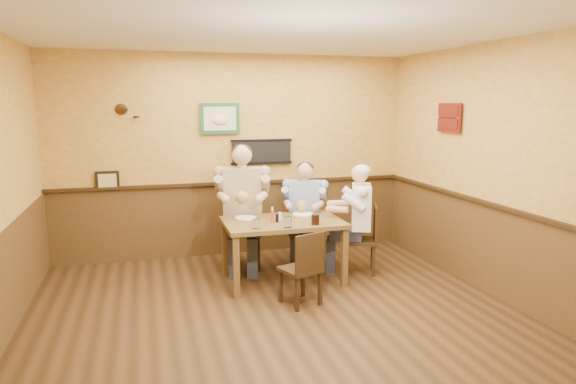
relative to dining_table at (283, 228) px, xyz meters
name	(u,v)px	position (x,y,z in m)	size (l,w,h in m)	color
room	(289,149)	(-0.20, -0.98, 1.03)	(5.02, 5.03, 2.81)	#352110
dining_table	(283,228)	(0.00, 0.00, 0.00)	(1.40, 0.90, 0.75)	brown
chair_back_left	(243,229)	(-0.36, 0.66, -0.15)	(0.47, 0.47, 1.02)	#342310
chair_back_right	(305,230)	(0.50, 0.69, -0.23)	(0.39, 0.39, 0.85)	#342310
chair_right_end	(360,239)	(1.04, 0.05, -0.22)	(0.40, 0.40, 0.87)	#342310
chair_near_side	(300,268)	(-0.01, -0.75, -0.25)	(0.37, 0.37, 0.81)	#342310
diner_tan_shirt	(243,213)	(-0.36, 0.66, 0.07)	(0.67, 0.67, 1.45)	tan
diner_blue_polo	(305,217)	(0.50, 0.69, -0.05)	(0.56, 0.56, 1.22)	#8AA4CF
diner_white_elder	(361,225)	(1.04, 0.05, -0.04)	(0.57, 0.57, 1.24)	white
water_glass_left	(256,224)	(-0.39, -0.31, 0.15)	(0.07, 0.07, 0.11)	white
water_glass_mid	(288,222)	(-0.04, -0.36, 0.16)	(0.09, 0.09, 0.13)	silver
cola_tumbler	(315,219)	(0.30, -0.31, 0.15)	(0.09, 0.09, 0.12)	black
hot_sauce_bottle	(272,215)	(-0.14, -0.06, 0.17)	(0.04, 0.04, 0.16)	red
salt_shaker	(280,216)	(-0.02, 0.04, 0.14)	(0.04, 0.04, 0.09)	white
pepper_shaker	(277,218)	(-0.09, -0.07, 0.14)	(0.04, 0.04, 0.10)	black
plate_far_left	(245,218)	(-0.41, 0.22, 0.10)	(0.26, 0.26, 0.02)	white
plate_far_right	(303,214)	(0.33, 0.23, 0.10)	(0.26, 0.26, 0.02)	white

